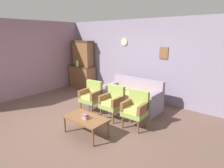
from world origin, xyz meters
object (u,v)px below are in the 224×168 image
(side_cabinet, at_px, (82,77))
(coffee_table, at_px, (86,119))
(book_stack_on_table, at_px, (85,116))
(floral_couch, at_px, (132,98))
(armchair_row_middle, at_px, (113,101))
(vase_on_cabinet, at_px, (77,63))
(armchair_near_couch_end, at_px, (136,108))
(armchair_by_doorway, at_px, (91,95))

(side_cabinet, relative_size, coffee_table, 1.16)
(book_stack_on_table, bearing_deg, coffee_table, 124.62)
(floral_couch, relative_size, coffee_table, 1.75)
(armchair_row_middle, distance_m, coffee_table, 1.04)
(vase_on_cabinet, bearing_deg, armchair_row_middle, -24.68)
(side_cabinet, distance_m, armchair_near_couch_end, 3.97)
(vase_on_cabinet, bearing_deg, armchair_near_couch_end, -20.61)
(vase_on_cabinet, xyz_separation_m, book_stack_on_table, (3.09, -2.46, -0.58))
(coffee_table, bearing_deg, armchair_near_couch_end, 56.54)
(side_cabinet, relative_size, armchair_row_middle, 1.28)
(floral_couch, bearing_deg, armchair_row_middle, -89.42)
(armchair_by_doorway, relative_size, armchair_near_couch_end, 1.00)
(floral_couch, xyz_separation_m, armchair_by_doorway, (-0.78, -0.98, 0.17))
(armchair_by_doorway, relative_size, armchair_row_middle, 1.00)
(armchair_row_middle, distance_m, armchair_near_couch_end, 0.73)
(side_cabinet, distance_m, armchair_by_doorway, 2.64)
(armchair_by_doorway, height_order, armchair_near_couch_end, same)
(side_cabinet, relative_size, armchair_near_couch_end, 1.28)
(side_cabinet, relative_size, book_stack_on_table, 6.79)
(side_cabinet, bearing_deg, armchair_row_middle, -27.95)
(side_cabinet, distance_m, vase_on_cabinet, 0.61)
(coffee_table, bearing_deg, side_cabinet, 139.16)
(vase_on_cabinet, xyz_separation_m, armchair_row_middle, (2.99, -1.38, -0.55))
(armchair_by_doorway, distance_m, book_stack_on_table, 1.39)
(armchair_row_middle, bearing_deg, coffee_table, -86.60)
(vase_on_cabinet, relative_size, floral_couch, 0.14)
(vase_on_cabinet, height_order, book_stack_on_table, vase_on_cabinet)
(side_cabinet, bearing_deg, floral_couch, -11.32)
(floral_couch, height_order, armchair_row_middle, same)
(armchair_by_doorway, bearing_deg, side_cabinet, 143.74)
(armchair_by_doorway, bearing_deg, book_stack_on_table, -50.27)
(armchair_near_couch_end, bearing_deg, vase_on_cabinet, 159.39)
(vase_on_cabinet, xyz_separation_m, armchair_by_doorway, (2.20, -1.39, -0.55))
(vase_on_cabinet, distance_m, armchair_near_couch_end, 4.01)
(coffee_table, distance_m, book_stack_on_table, 0.12)
(vase_on_cabinet, distance_m, book_stack_on_table, 3.99)
(armchair_by_doorway, xyz_separation_m, armchair_near_couch_end, (1.51, -0.01, 0.00))
(book_stack_on_table, bearing_deg, side_cabinet, 138.92)
(armchair_row_middle, bearing_deg, armchair_by_doorway, -179.06)
(floral_couch, relative_size, armchair_row_middle, 1.94)
(vase_on_cabinet, bearing_deg, coffee_table, -38.19)
(vase_on_cabinet, bearing_deg, book_stack_on_table, -38.48)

